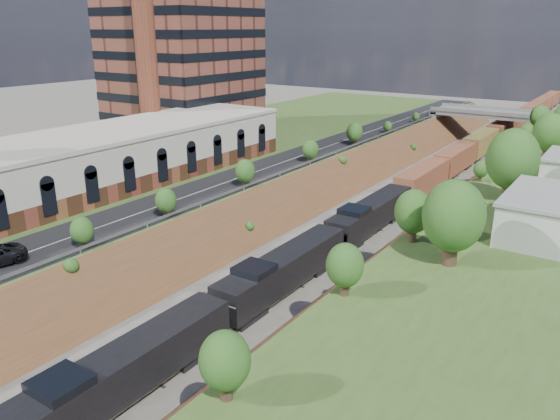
% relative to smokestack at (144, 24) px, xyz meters
% --- Properties ---
extents(platform_left, '(44.00, 180.00, 5.00)m').
position_rel_smokestack_xyz_m(platform_left, '(3.00, 4.00, -22.50)').
color(platform_left, '#3D5C26').
rests_on(platform_left, ground).
extents(embankment_left, '(10.00, 180.00, 10.00)m').
position_rel_smokestack_xyz_m(embankment_left, '(25.00, 4.00, -25.00)').
color(embankment_left, brown).
rests_on(embankment_left, ground).
extents(embankment_right, '(10.00, 180.00, 10.00)m').
position_rel_smokestack_xyz_m(embankment_right, '(47.00, 4.00, -25.00)').
color(embankment_right, brown).
rests_on(embankment_right, ground).
extents(rail_left_track, '(1.58, 180.00, 0.18)m').
position_rel_smokestack_xyz_m(rail_left_track, '(33.40, 4.00, -24.91)').
color(rail_left_track, gray).
rests_on(rail_left_track, ground).
extents(rail_right_track, '(1.58, 180.00, 0.18)m').
position_rel_smokestack_xyz_m(rail_right_track, '(38.60, 4.00, -24.91)').
color(rail_right_track, gray).
rests_on(rail_right_track, ground).
extents(road, '(8.00, 180.00, 0.10)m').
position_rel_smokestack_xyz_m(road, '(20.50, 4.00, -19.95)').
color(road, black).
rests_on(road, platform_left).
extents(guardrail, '(0.10, 171.00, 0.70)m').
position_rel_smokestack_xyz_m(guardrail, '(24.60, 3.80, -19.45)').
color(guardrail, '#99999E').
rests_on(guardrail, platform_left).
extents(commercial_building, '(14.30, 62.30, 7.00)m').
position_rel_smokestack_xyz_m(commercial_building, '(8.00, -18.00, -16.49)').
color(commercial_building, brown).
rests_on(commercial_building, platform_left).
extents(smokestack, '(3.20, 3.20, 40.00)m').
position_rel_smokestack_xyz_m(smokestack, '(0.00, 0.00, 0.00)').
color(smokestack, brown).
rests_on(smokestack, platform_left).
extents(overpass, '(24.50, 8.30, 7.40)m').
position_rel_smokestack_xyz_m(overpass, '(36.00, 66.00, -20.08)').
color(overpass, gray).
rests_on(overpass, ground).
extents(white_building_near, '(9.00, 12.00, 4.00)m').
position_rel_smokestack_xyz_m(white_building_near, '(59.50, -4.00, -18.00)').
color(white_building_near, silver).
rests_on(white_building_near, platform_right).
extents(tree_right_large, '(5.25, 5.25, 7.61)m').
position_rel_smokestack_xyz_m(tree_right_large, '(53.00, -16.00, -15.62)').
color(tree_right_large, '#473323').
rests_on(tree_right_large, platform_right).
extents(tree_left_crest, '(2.45, 2.45, 3.55)m').
position_rel_smokestack_xyz_m(tree_left_crest, '(24.20, -36.00, -17.96)').
color(tree_left_crest, '#473323').
rests_on(tree_left_crest, platform_left).
extents(freight_train, '(3.10, 190.99, 4.62)m').
position_rel_smokestack_xyz_m(freight_train, '(38.60, 49.66, -22.34)').
color(freight_train, black).
rests_on(freight_train, ground).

